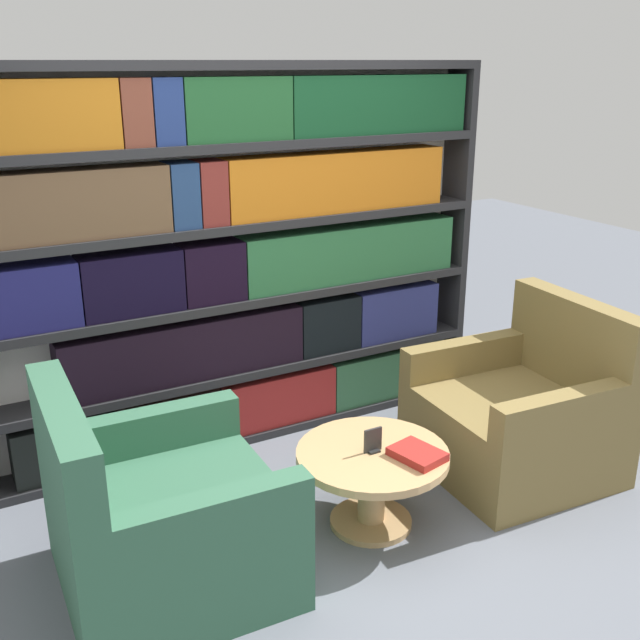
# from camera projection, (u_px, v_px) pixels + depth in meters

# --- Properties ---
(ground_plane) EXTENTS (14.00, 14.00, 0.00)m
(ground_plane) POSITION_uv_depth(u_px,v_px,m) (362.00, 548.00, 3.56)
(ground_plane) COLOR slate
(bookshelf) EXTENTS (3.12, 0.30, 2.20)m
(bookshelf) POSITION_uv_depth(u_px,v_px,m) (244.00, 261.00, 4.32)
(bookshelf) COLOR silver
(bookshelf) RESTS_ON ground_plane
(armchair_left) EXTENTS (0.97, 0.98, 0.95)m
(armchair_left) POSITION_uv_depth(u_px,v_px,m) (160.00, 522.00, 3.23)
(armchair_left) COLOR #336047
(armchair_left) RESTS_ON ground_plane
(armchair_right) EXTENTS (1.00, 1.01, 0.95)m
(armchair_right) POSITION_uv_depth(u_px,v_px,m) (521.00, 416.00, 4.19)
(armchair_right) COLOR olive
(armchair_right) RESTS_ON ground_plane
(coffee_table) EXTENTS (0.75, 0.75, 0.41)m
(coffee_table) POSITION_uv_depth(u_px,v_px,m) (372.00, 472.00, 3.65)
(coffee_table) COLOR tan
(coffee_table) RESTS_ON ground_plane
(table_sign) EXTENTS (0.10, 0.06, 0.12)m
(table_sign) POSITION_uv_depth(u_px,v_px,m) (373.00, 442.00, 3.60)
(table_sign) COLOR black
(table_sign) RESTS_ON coffee_table
(stray_book) EXTENTS (0.23, 0.28, 0.04)m
(stray_book) POSITION_uv_depth(u_px,v_px,m) (417.00, 454.00, 3.55)
(stray_book) COLOR maroon
(stray_book) RESTS_ON coffee_table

